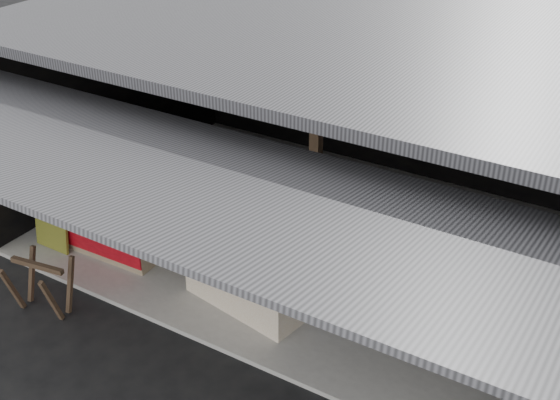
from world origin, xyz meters
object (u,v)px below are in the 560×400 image
Objects in this scene: sawhorse at (40,281)px; water_barrel at (332,288)px; neighbor_stall at (109,215)px; white_crate at (294,220)px; banana_table at (255,268)px; plastic_chair at (449,247)px.

sawhorse is 3.36m from water_barrel.
white_crate is at bearing 26.64° from neighbor_stall.
banana_table is 2.23m from neighbor_stall.
neighbor_stall is 4.31m from plastic_chair.
water_barrel is at bearing -127.97° from plastic_chair.
white_crate reaches higher than banana_table.
banana_table is 3.44× the size of water_barrel.
plastic_chair is (1.83, 1.37, 0.15)m from banana_table.
sawhorse is 1.45× the size of water_barrel.
water_barrel is (0.94, -0.74, -0.24)m from white_crate.
sawhorse is at bearing -137.34° from plastic_chair.
white_crate reaches higher than sawhorse.
neighbor_stall is (-2.23, -0.05, 0.06)m from banana_table.
banana_table is 2.47m from sawhorse.
sawhorse is (0.22, -1.38, -0.12)m from neighbor_stall.
white_crate is (-0.11, 1.09, 0.06)m from banana_table.
sawhorse is 4.77m from plastic_chair.
white_crate is 1.97m from plastic_chair.
plastic_chair reaches higher than water_barrel.
plastic_chair is at bearing 17.61° from neighbor_stall.
plastic_chair is (3.85, 2.80, 0.21)m from sawhorse.
neighbor_stall is 1.65× the size of plastic_chair.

